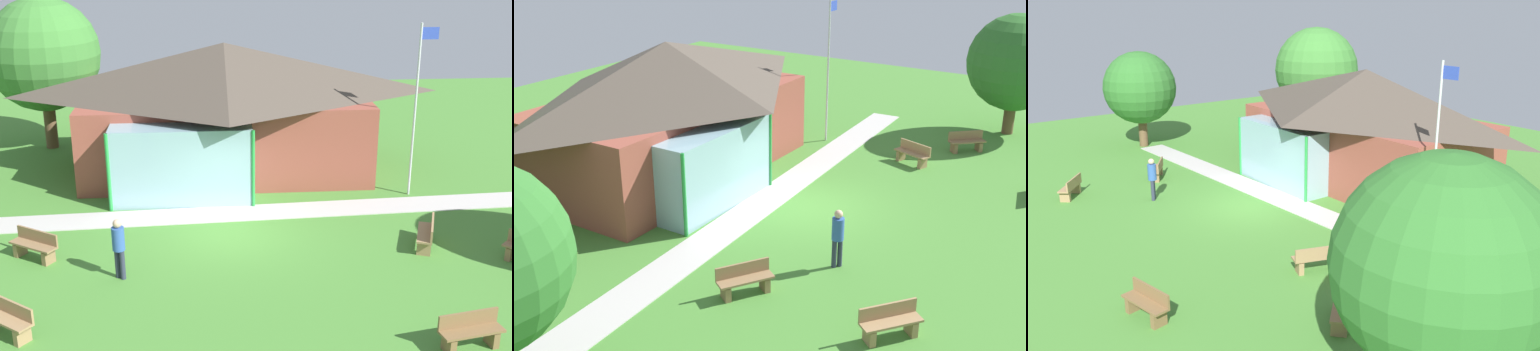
% 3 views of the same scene
% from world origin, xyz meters
% --- Properties ---
extents(ground_plane, '(44.00, 44.00, 0.00)m').
position_xyz_m(ground_plane, '(0.00, 0.00, 0.00)').
color(ground_plane, '#478433').
extents(pavilion, '(11.66, 7.23, 4.97)m').
position_xyz_m(pavilion, '(-0.05, 5.92, 2.58)').
color(pavilion, brown).
rests_on(pavilion, ground_plane).
extents(footpath, '(22.74, 2.43, 0.03)m').
position_xyz_m(footpath, '(0.00, 1.53, 0.01)').
color(footpath, '#BCB7B2').
rests_on(footpath, ground_plane).
extents(flagpole, '(0.64, 0.08, 6.05)m').
position_xyz_m(flagpole, '(6.47, 2.84, 3.32)').
color(flagpole, silver).
rests_on(flagpole, ground_plane).
extents(bench_mid_right, '(0.92, 1.56, 0.84)m').
position_xyz_m(bench_mid_right, '(5.73, -1.40, 0.40)').
color(bench_mid_right, '#9E7A51').
rests_on(bench_mid_right, ground_plane).
extents(bench_mid_left, '(1.50, 1.18, 0.84)m').
position_xyz_m(bench_mid_left, '(-5.72, -1.25, 0.40)').
color(bench_mid_left, olive).
rests_on(bench_mid_left, ground_plane).
extents(bench_front_left, '(1.45, 1.27, 0.84)m').
position_xyz_m(bench_front_left, '(-5.48, -5.20, 0.40)').
color(bench_front_left, '#9E7A51').
rests_on(bench_front_left, ground_plane).
extents(bench_lawn_far_right, '(1.34, 1.40, 0.84)m').
position_xyz_m(bench_lawn_far_right, '(8.30, -2.74, 0.40)').
color(bench_lawn_far_right, olive).
rests_on(bench_lawn_far_right, ground_plane).
extents(visitor_strolling_lawn, '(0.34, 0.34, 1.74)m').
position_xyz_m(visitor_strolling_lawn, '(-3.16, -2.62, 1.02)').
color(visitor_strolling_lawn, '#2D3347').
rests_on(visitor_strolling_lawn, ground_plane).
extents(tree_far_east, '(4.20, 4.20, 5.31)m').
position_xyz_m(tree_far_east, '(11.71, -3.57, 3.20)').
color(tree_far_east, brown).
rests_on(tree_far_east, ground_plane).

